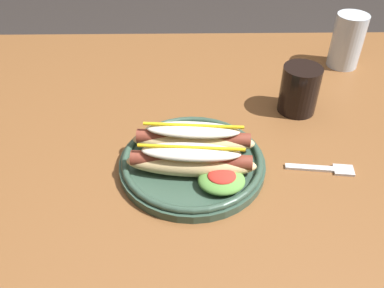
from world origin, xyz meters
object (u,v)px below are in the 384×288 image
(hot_dog_plate, at_px, (193,157))
(water_cup, at_px, (347,41))
(soda_cup, at_px, (299,90))
(fork, at_px, (326,169))

(hot_dog_plate, distance_m, water_cup, 0.54)
(water_cup, bearing_deg, hot_dog_plate, -135.12)
(soda_cup, bearing_deg, fork, -86.18)
(hot_dog_plate, relative_size, soda_cup, 2.57)
(soda_cup, height_order, water_cup, water_cup)
(hot_dog_plate, xyz_separation_m, fork, (0.24, -0.01, -0.02))
(fork, relative_size, soda_cup, 1.20)
(hot_dog_plate, distance_m, fork, 0.24)
(soda_cup, bearing_deg, water_cup, 51.26)
(fork, height_order, soda_cup, soda_cup)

